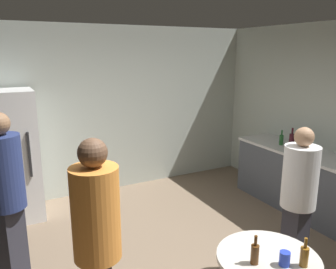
{
  "coord_description": "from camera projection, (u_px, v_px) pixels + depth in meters",
  "views": [
    {
      "loc": [
        -1.59,
        -2.69,
        2.28
      ],
      "look_at": [
        0.2,
        0.77,
        1.33
      ],
      "focal_mm": 36.27,
      "sensor_mm": 36.0,
      "label": 1
    }
  ],
  "objects": [
    {
      "name": "wall_back",
      "position": [
        105.0,
        111.0,
        5.52
      ],
      "size": [
        5.32,
        0.06,
        2.7
      ],
      "primitive_type": "cube",
      "color": "beige",
      "rests_on": "ground_plane"
    },
    {
      "name": "refrigerator",
      "position": [
        11.0,
        157.0,
        4.6
      ],
      "size": [
        0.7,
        0.68,
        1.8
      ],
      "color": "white",
      "rests_on": "ground_plane"
    },
    {
      "name": "kitchen_counter",
      "position": [
        300.0,
        180.0,
        4.98
      ],
      "size": [
        0.64,
        2.1,
        0.9
      ],
      "color": "#4C515B",
      "rests_on": "ground_plane"
    },
    {
      "name": "kettle",
      "position": [
        303.0,
        147.0,
        4.8
      ],
      "size": [
        0.24,
        0.17,
        0.18
      ],
      "color": "#B2B2B7",
      "rests_on": "kitchen_counter"
    },
    {
      "name": "wine_bottle_on_counter",
      "position": [
        292.0,
        141.0,
        4.96
      ],
      "size": [
        0.08,
        0.08,
        0.31
      ],
      "color": "#3F141E",
      "rests_on": "kitchen_counter"
    },
    {
      "name": "beer_bottle_on_counter",
      "position": [
        281.0,
        140.0,
        5.16
      ],
      "size": [
        0.06,
        0.06,
        0.23
      ],
      "color": "#26662D",
      "rests_on": "kitchen_counter"
    },
    {
      "name": "foreground_table",
      "position": [
        267.0,
        268.0,
        2.66
      ],
      "size": [
        0.8,
        0.8,
        0.73
      ],
      "color": "beige",
      "rests_on": "ground_plane"
    },
    {
      "name": "beer_bottle_amber",
      "position": [
        304.0,
        256.0,
        2.5
      ],
      "size": [
        0.06,
        0.06,
        0.23
      ],
      "color": "#8C5919",
      "rests_on": "foreground_table"
    },
    {
      "name": "beer_bottle_brown",
      "position": [
        255.0,
        253.0,
        2.53
      ],
      "size": [
        0.06,
        0.06,
        0.23
      ],
      "color": "#593314",
      "rests_on": "foreground_table"
    },
    {
      "name": "plastic_cup_blue",
      "position": [
        285.0,
        259.0,
        2.52
      ],
      "size": [
        0.08,
        0.08,
        0.11
      ],
      "primitive_type": "cylinder",
      "color": "blue",
      "rests_on": "foreground_table"
    },
    {
      "name": "person_in_navy_shirt",
      "position": [
        6.0,
        190.0,
        3.12
      ],
      "size": [
        0.48,
        0.48,
        1.78
      ],
      "rotation": [
        0.0,
        0.0,
        -0.92
      ],
      "color": "#2D2D38",
      "rests_on": "ground_plane"
    },
    {
      "name": "person_in_orange_shirt",
      "position": [
        97.0,
        236.0,
        2.4
      ],
      "size": [
        0.41,
        0.41,
        1.73
      ],
      "rotation": [
        0.0,
        0.0,
        -0.22
      ],
      "color": "#2D2D38",
      "rests_on": "ground_plane"
    },
    {
      "name": "person_in_white_shirt",
      "position": [
        299.0,
        193.0,
        3.35
      ],
      "size": [
        0.36,
        0.36,
        1.59
      ],
      "rotation": [
        0.0,
        0.0,
        -3.2
      ],
      "color": "#2D2D38",
      "rests_on": "ground_plane"
    }
  ]
}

